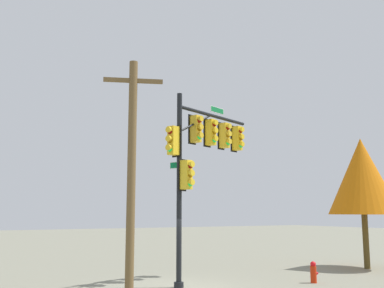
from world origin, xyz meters
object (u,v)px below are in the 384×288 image
Objects in this scene: signal_pole_assembly at (202,149)px; fire_hydrant at (313,272)px; tree_near at (362,176)px; utility_pole at (131,176)px.

signal_pole_assembly is 6.58m from fire_hydrant.
tree_near is (9.46, 0.01, -0.74)m from signal_pole_assembly.
signal_pole_assembly is at bearing 36.47° from utility_pole.
utility_pole reaches higher than tree_near.
utility_pole reaches higher than fire_hydrant.
signal_pole_assembly is 8.89× the size of fire_hydrant.
tree_near is (13.76, 3.19, 0.74)m from utility_pole.
fire_hydrant is 0.13× the size of tree_near.
tree_near is at bearing 20.30° from fire_hydrant.
utility_pole is 8.84× the size of fire_hydrant.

